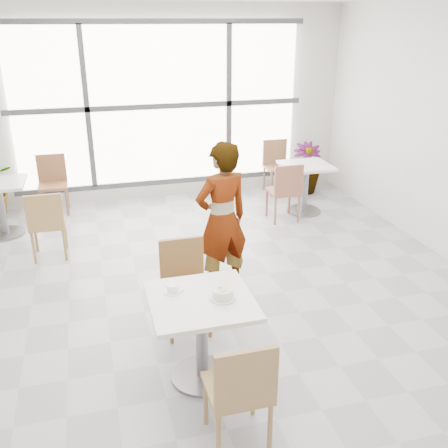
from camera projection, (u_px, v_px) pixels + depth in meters
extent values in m
plane|color=#9E9EA5|center=(216.00, 301.00, 5.30)|extent=(7.00, 7.00, 0.00)
plane|color=silver|center=(160.00, 105.00, 7.85)|extent=(6.00, 0.00, 6.00)
cube|color=white|center=(160.00, 106.00, 7.79)|extent=(4.40, 0.04, 2.40)
cube|color=#3F3F42|center=(160.00, 106.00, 7.77)|extent=(4.60, 0.05, 0.08)
cube|color=#3F3F42|center=(87.00, 109.00, 7.50)|extent=(0.08, 0.05, 2.40)
cube|color=#3F3F42|center=(229.00, 103.00, 8.04)|extent=(0.08, 0.05, 2.40)
cube|color=#3F3F42|center=(164.00, 182.00, 8.23)|extent=(4.60, 0.05, 0.08)
cube|color=#3F3F42|center=(156.00, 21.00, 7.30)|extent=(4.60, 0.05, 0.08)
cube|color=silver|center=(201.00, 301.00, 3.90)|extent=(0.80, 0.80, 0.04)
cylinder|color=slate|center=(202.00, 341.00, 4.05)|extent=(0.10, 0.10, 0.71)
cylinder|color=slate|center=(202.00, 375.00, 4.18)|extent=(0.52, 0.52, 0.03)
cube|color=#987648|center=(237.00, 388.00, 3.42)|extent=(0.42, 0.42, 0.04)
cube|color=#987648|center=(246.00, 379.00, 3.17)|extent=(0.42, 0.04, 0.42)
cylinder|color=#987648|center=(253.00, 392.00, 3.71)|extent=(0.04, 0.04, 0.41)
cylinder|color=#987648|center=(270.00, 427.00, 3.39)|extent=(0.04, 0.04, 0.41)
cylinder|color=#987648|center=(206.00, 401.00, 3.63)|extent=(0.04, 0.04, 0.41)
cylinder|color=#987648|center=(218.00, 438.00, 3.31)|extent=(0.04, 0.04, 0.41)
cube|color=brown|center=(186.00, 290.00, 4.66)|extent=(0.42, 0.42, 0.04)
cube|color=brown|center=(182.00, 259.00, 4.74)|extent=(0.42, 0.04, 0.42)
cylinder|color=brown|center=(171.00, 324.00, 4.54)|extent=(0.04, 0.04, 0.41)
cylinder|color=brown|center=(165.00, 304.00, 4.86)|extent=(0.04, 0.04, 0.41)
cylinder|color=brown|center=(210.00, 318.00, 4.63)|extent=(0.04, 0.04, 0.41)
cylinder|color=brown|center=(201.00, 298.00, 4.95)|extent=(0.04, 0.04, 0.41)
cylinder|color=silver|center=(223.00, 298.00, 3.90)|extent=(0.21, 0.21, 0.01)
cylinder|color=silver|center=(223.00, 293.00, 3.88)|extent=(0.16, 0.16, 0.07)
torus|color=silver|center=(223.00, 290.00, 3.87)|extent=(0.16, 0.16, 0.01)
cylinder|color=tan|center=(223.00, 293.00, 3.88)|extent=(0.14, 0.14, 0.05)
cylinder|color=beige|center=(220.00, 287.00, 3.89)|extent=(0.03, 0.03, 0.02)
cylinder|color=beige|center=(225.00, 290.00, 3.86)|extent=(0.03, 0.03, 0.01)
cylinder|color=beige|center=(221.00, 288.00, 3.90)|extent=(0.03, 0.03, 0.01)
cylinder|color=#F1E29B|center=(223.00, 292.00, 3.85)|extent=(0.03, 0.03, 0.02)
cylinder|color=beige|center=(226.00, 287.00, 3.90)|extent=(0.03, 0.03, 0.02)
cylinder|color=beige|center=(226.00, 290.00, 3.86)|extent=(0.03, 0.03, 0.02)
cylinder|color=beige|center=(224.00, 290.00, 3.85)|extent=(0.03, 0.03, 0.01)
cylinder|color=beige|center=(221.00, 290.00, 3.85)|extent=(0.03, 0.03, 0.02)
cylinder|color=#EFE89A|center=(222.00, 292.00, 3.83)|extent=(0.03, 0.03, 0.02)
cylinder|color=#EBE598|center=(226.00, 287.00, 3.90)|extent=(0.03, 0.03, 0.02)
cylinder|color=beige|center=(223.00, 289.00, 3.86)|extent=(0.03, 0.03, 0.02)
cylinder|color=#EFE59A|center=(222.00, 291.00, 3.84)|extent=(0.03, 0.03, 0.02)
cylinder|color=#F2E29C|center=(223.00, 290.00, 3.87)|extent=(0.03, 0.03, 0.02)
cylinder|color=white|center=(172.00, 292.00, 3.98)|extent=(0.13, 0.13, 0.01)
cylinder|color=white|center=(172.00, 288.00, 3.97)|extent=(0.08, 0.08, 0.06)
torus|color=white|center=(177.00, 287.00, 3.98)|extent=(0.05, 0.01, 0.05)
cylinder|color=black|center=(172.00, 286.00, 3.96)|extent=(0.07, 0.07, 0.00)
cube|color=silver|center=(179.00, 292.00, 3.97)|extent=(0.09, 0.05, 0.00)
sphere|color=silver|center=(183.00, 290.00, 4.00)|extent=(0.02, 0.02, 0.02)
imported|color=black|center=(222.00, 220.00, 5.20)|extent=(0.69, 0.54, 1.66)
cylinder|color=slate|center=(2.00, 210.00, 6.80)|extent=(0.10, 0.10, 0.71)
cylinder|color=slate|center=(6.00, 233.00, 6.93)|extent=(0.52, 0.52, 0.03)
cube|color=white|center=(306.00, 166.00, 7.47)|extent=(0.70, 0.70, 0.04)
cylinder|color=gray|center=(305.00, 190.00, 7.61)|extent=(0.10, 0.10, 0.71)
cylinder|color=gray|center=(303.00, 211.00, 7.74)|extent=(0.52, 0.52, 0.03)
cube|color=olive|center=(48.00, 224.00, 6.15)|extent=(0.42, 0.42, 0.04)
cube|color=olive|center=(44.00, 212.00, 5.89)|extent=(0.42, 0.04, 0.42)
cylinder|color=olive|center=(65.00, 234.00, 6.44)|extent=(0.04, 0.04, 0.41)
cylinder|color=olive|center=(65.00, 245.00, 6.12)|extent=(0.04, 0.04, 0.41)
cylinder|color=olive|center=(36.00, 237.00, 6.35)|extent=(0.04, 0.04, 0.41)
cylinder|color=olive|center=(34.00, 248.00, 6.03)|extent=(0.04, 0.04, 0.41)
cube|color=brown|center=(53.00, 186.00, 7.54)|extent=(0.42, 0.42, 0.04)
cube|color=brown|center=(51.00, 168.00, 7.62)|extent=(0.42, 0.04, 0.42)
cylinder|color=brown|center=(42.00, 205.00, 7.42)|extent=(0.04, 0.04, 0.41)
cylinder|color=brown|center=(43.00, 197.00, 7.74)|extent=(0.04, 0.04, 0.41)
cylinder|color=brown|center=(67.00, 203.00, 7.51)|extent=(0.04, 0.04, 0.41)
cylinder|color=brown|center=(67.00, 195.00, 7.83)|extent=(0.04, 0.04, 0.41)
cube|color=#945744|center=(283.00, 191.00, 7.30)|extent=(0.42, 0.42, 0.04)
cube|color=#945744|center=(289.00, 180.00, 7.04)|extent=(0.42, 0.04, 0.42)
cylinder|color=#945744|center=(289.00, 201.00, 7.59)|extent=(0.04, 0.04, 0.41)
cylinder|color=#945744|center=(299.00, 209.00, 7.27)|extent=(0.04, 0.04, 0.41)
cylinder|color=#945744|center=(267.00, 203.00, 7.50)|extent=(0.04, 0.04, 0.41)
cylinder|color=#945744|center=(275.00, 211.00, 7.18)|extent=(0.04, 0.04, 0.41)
cube|color=#916646|center=(278.00, 168.00, 8.45)|extent=(0.42, 0.42, 0.04)
cube|color=#916646|center=(275.00, 152.00, 8.54)|extent=(0.42, 0.04, 0.42)
cylinder|color=#916646|center=(271.00, 185.00, 8.34)|extent=(0.04, 0.04, 0.41)
cylinder|color=#916646|center=(264.00, 178.00, 8.66)|extent=(0.04, 0.04, 0.41)
cylinder|color=#916646|center=(292.00, 183.00, 8.42)|extent=(0.04, 0.04, 0.41)
cylinder|color=#916646|center=(284.00, 177.00, 8.74)|extent=(0.04, 0.04, 0.41)
imported|color=#5A8941|center=(306.00, 168.00, 8.45)|extent=(0.57, 0.57, 0.85)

